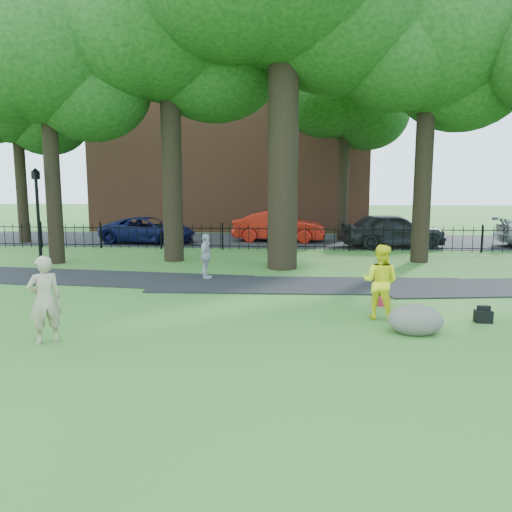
# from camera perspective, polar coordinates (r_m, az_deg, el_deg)

# --- Properties ---
(ground) EXTENTS (120.00, 120.00, 0.00)m
(ground) POSITION_cam_1_polar(r_m,az_deg,el_deg) (11.92, 1.98, -7.17)
(ground) COLOR #2F6B25
(ground) RESTS_ON ground
(footpath) EXTENTS (36.07, 3.85, 0.03)m
(footpath) POSITION_cam_1_polar(r_m,az_deg,el_deg) (15.71, 6.31, -3.39)
(footpath) COLOR black
(footpath) RESTS_ON ground
(street) EXTENTS (80.00, 7.00, 0.02)m
(street) POSITION_cam_1_polar(r_m,az_deg,el_deg) (27.66, 3.56, 1.78)
(street) COLOR black
(street) RESTS_ON ground
(iron_fence) EXTENTS (44.00, 0.04, 1.20)m
(iron_fence) POSITION_cam_1_polar(r_m,az_deg,el_deg) (23.62, 3.37, 2.10)
(iron_fence) COLOR black
(iron_fence) RESTS_ON ground
(brick_building) EXTENTS (18.00, 8.00, 12.00)m
(brick_building) POSITION_cam_1_polar(r_m,az_deg,el_deg) (35.87, -2.65, 12.91)
(brick_building) COLOR brown
(brick_building) RESTS_ON ground
(tree_row) EXTENTS (26.82, 7.96, 12.42)m
(tree_row) POSITION_cam_1_polar(r_m,az_deg,el_deg) (20.48, 4.88, 22.40)
(tree_row) COLOR black
(tree_row) RESTS_ON ground
(woman) EXTENTS (0.77, 0.74, 1.77)m
(woman) POSITION_cam_1_polar(r_m,az_deg,el_deg) (10.85, -23.02, -4.60)
(woman) COLOR tan
(woman) RESTS_ON ground
(man) EXTENTS (1.06, 0.97, 1.77)m
(man) POSITION_cam_1_polar(r_m,az_deg,el_deg) (12.10, 14.02, -2.88)
(man) COLOR yellow
(man) RESTS_ON ground
(pedestrian) EXTENTS (0.41, 0.90, 1.52)m
(pedestrian) POSITION_cam_1_polar(r_m,az_deg,el_deg) (16.62, -5.76, -0.06)
(pedestrian) COLOR #B3B3B8
(pedestrian) RESTS_ON ground
(boulder) EXTENTS (1.25, 0.99, 0.68)m
(boulder) POSITION_cam_1_polar(r_m,az_deg,el_deg) (11.28, 17.76, -6.71)
(boulder) COLOR #5F594F
(boulder) RESTS_ON ground
(lamppost) EXTENTS (0.37, 0.37, 3.75)m
(lamppost) POSITION_cam_1_polar(r_m,az_deg,el_deg) (20.91, -23.61, 3.99)
(lamppost) COLOR black
(lamppost) RESTS_ON ground
(backpack) EXTENTS (0.39, 0.25, 0.28)m
(backpack) POSITION_cam_1_polar(r_m,az_deg,el_deg) (12.70, 24.54, -6.30)
(backpack) COLOR black
(backpack) RESTS_ON ground
(red_bag) EXTENTS (0.36, 0.23, 0.24)m
(red_bag) POSITION_cam_1_polar(r_m,az_deg,el_deg) (13.50, 14.31, -5.04)
(red_bag) COLOR maroon
(red_bag) RESTS_ON ground
(red_sedan) EXTENTS (5.07, 2.14, 1.63)m
(red_sedan) POSITION_cam_1_polar(r_m,az_deg,el_deg) (27.09, 2.66, 3.38)
(red_sedan) COLOR #B51A0D
(red_sedan) RESTS_ON ground
(navy_van) EXTENTS (5.11, 2.69, 1.37)m
(navy_van) POSITION_cam_1_polar(r_m,az_deg,el_deg) (27.02, -12.21, 2.91)
(navy_van) COLOR #0B113B
(navy_van) RESTS_ON ground
(grey_car) EXTENTS (5.27, 2.72, 1.71)m
(grey_car) POSITION_cam_1_polar(r_m,az_deg,el_deg) (25.52, 15.35, 2.87)
(grey_car) COLOR black
(grey_car) RESTS_ON ground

